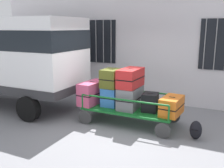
# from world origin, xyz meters

# --- Properties ---
(ground_plane) EXTENTS (40.00, 40.00, 0.00)m
(ground_plane) POSITION_xyz_m (0.00, 0.00, 0.00)
(ground_plane) COLOR gray
(building_wall) EXTENTS (12.00, 0.38, 5.00)m
(building_wall) POSITION_xyz_m (0.00, 2.68, 2.50)
(building_wall) COLOR silver
(building_wall) RESTS_ON ground
(van) EXTENTS (4.97, 1.97, 2.77)m
(van) POSITION_xyz_m (-3.90, 0.25, 1.70)
(van) COLOR white
(van) RESTS_ON ground
(luggage_cart) EXTENTS (2.44, 1.17, 0.42)m
(luggage_cart) POSITION_xyz_m (0.21, 0.36, 0.35)
(luggage_cart) COLOR #146023
(luggage_cart) RESTS_ON ground
(cart_railing) EXTENTS (2.33, 1.03, 0.38)m
(cart_railing) POSITION_xyz_m (0.21, 0.36, 0.73)
(cart_railing) COLOR #146023
(cart_railing) RESTS_ON luggage_cart
(suitcase_left_bottom) EXTENTS (0.50, 0.97, 0.62)m
(suitcase_left_bottom) POSITION_xyz_m (-0.89, 0.32, 0.73)
(suitcase_left_bottom) COLOR #CC4C72
(suitcase_left_bottom) RESTS_ON luggage_cart
(suitcase_midleft_bottom) EXTENTS (0.44, 0.55, 0.50)m
(suitcase_midleft_bottom) POSITION_xyz_m (-0.34, 0.37, 0.67)
(suitcase_midleft_bottom) COLOR #3372C6
(suitcase_midleft_bottom) RESTS_ON luggage_cart
(suitcase_midleft_middle) EXTENTS (0.47, 0.59, 0.49)m
(suitcase_midleft_middle) POSITION_xyz_m (-0.34, 0.38, 1.17)
(suitcase_midleft_middle) COLOR #4C5119
(suitcase_midleft_middle) RESTS_ON suitcase_midleft_bottom
(suitcase_center_bottom) EXTENTS (0.48, 0.88, 0.57)m
(suitcase_center_bottom) POSITION_xyz_m (0.21, 0.39, 0.70)
(suitcase_center_bottom) COLOR slate
(suitcase_center_bottom) RESTS_ON luggage_cart
(suitcase_center_middle) EXTENTS (0.49, 0.88, 0.48)m
(suitcase_center_middle) POSITION_xyz_m (0.21, 0.39, 1.23)
(suitcase_center_middle) COLOR #B21E1E
(suitcase_center_middle) RESTS_ON suitcase_center_bottom
(suitcase_midright_bottom) EXTENTS (0.41, 0.46, 0.47)m
(suitcase_midright_bottom) POSITION_xyz_m (0.76, 0.35, 0.65)
(suitcase_midright_bottom) COLOR black
(suitcase_midright_bottom) RESTS_ON luggage_cart
(suitcase_right_bottom) EXTENTS (0.49, 0.81, 0.44)m
(suitcase_right_bottom) POSITION_xyz_m (1.31, 0.33, 0.64)
(suitcase_right_bottom) COLOR orange
(suitcase_right_bottom) RESTS_ON luggage_cart
(backpack) EXTENTS (0.27, 0.22, 0.44)m
(backpack) POSITION_xyz_m (1.94, 0.07, 0.22)
(backpack) COLOR black
(backpack) RESTS_ON ground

